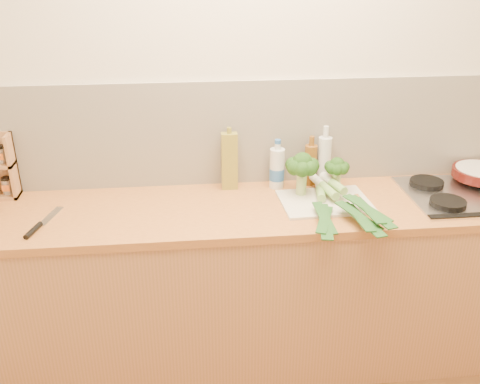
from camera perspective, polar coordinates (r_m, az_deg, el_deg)
The scene contains 14 objects.
room_shell at distance 2.74m, azimuth 1.72°, elevation 6.33°, with size 3.50×3.50×3.50m.
counter at distance 2.80m, azimuth 2.33°, elevation -9.69°, with size 3.20×0.62×0.90m.
gas_hob at distance 2.89m, azimuth 22.94°, elevation -0.14°, with size 0.58×0.50×0.04m.
chopping_board at distance 2.63m, azimuth 9.04°, elevation -1.04°, with size 0.43×0.31×0.01m, color beige.
broccoli_left at distance 2.62m, azimuth 6.66°, elevation 2.75°, with size 0.16×0.17×0.22m.
broccoli_right at distance 2.69m, azimuth 10.30°, elevation 2.51°, with size 0.12×0.13×0.18m.
leek_front at distance 2.57m, azimuth 8.73°, elevation -0.91°, with size 0.17×0.63×0.04m.
leek_mid at distance 2.57m, azimuth 10.21°, elevation -0.51°, with size 0.19×0.67×0.04m.
leek_back at distance 2.57m, azimuth 11.37°, elevation -0.17°, with size 0.20×0.61×0.04m.
chefs_knife at distance 2.52m, azimuth -20.76°, elevation -3.48°, with size 0.11×0.32×0.02m.
oil_tin at distance 2.70m, azimuth -1.14°, elevation 3.34°, with size 0.08×0.05×0.33m.
glass_bottle at distance 2.81m, azimuth 8.95°, elevation 3.46°, with size 0.07×0.07×0.31m.
amber_bottle at distance 2.79m, azimuth 7.52°, elevation 2.98°, with size 0.06×0.06×0.26m.
water_bottle at distance 2.74m, azimuth 3.96°, elevation 2.44°, with size 0.08×0.08×0.24m.
Camera 1 is at (-0.36, -1.09, 2.02)m, focal length 40.00 mm.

